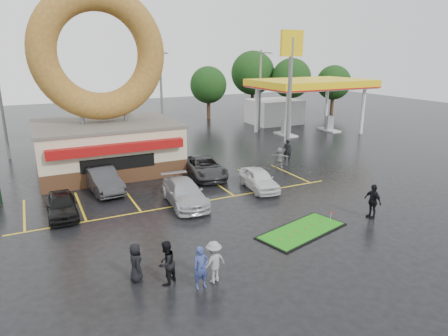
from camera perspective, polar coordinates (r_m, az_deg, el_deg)
name	(u,v)px	position (r m, az deg, el deg)	size (l,w,h in m)	color
ground	(214,225)	(21.29, -1.44, -8.09)	(120.00, 120.00, 0.00)	black
donut_shop	(104,112)	(31.33, -16.75, 7.66)	(10.20, 8.70, 13.50)	#472B19
gas_station	(294,97)	(47.99, 9.95, 9.93)	(12.30, 13.65, 5.90)	silver
shell_sign	(291,69)	(36.40, 9.50, 13.83)	(2.20, 0.36, 10.60)	slate
streetlight_left	(1,103)	(37.81, -29.26, 8.14)	(0.40, 2.21, 9.00)	slate
streetlight_mid	(162,94)	(40.60, -8.90, 10.41)	(0.40, 2.21, 9.00)	slate
streetlight_right	(260,88)	(46.48, 5.22, 11.25)	(0.40, 2.21, 9.00)	slate
tree_far_a	(291,78)	(58.69, 9.60, 12.51)	(5.60, 5.60, 8.00)	#332114
tree_far_b	(334,83)	(60.89, 15.38, 11.68)	(4.90, 4.90, 7.00)	#332114
tree_far_c	(253,73)	(59.84, 4.13, 13.39)	(6.30, 6.30, 9.00)	#332114
tree_far_d	(208,85)	(54.50, -2.25, 11.76)	(4.90, 4.90, 7.00)	#332114
car_black	(62,205)	(23.83, -22.17, -4.92)	(1.56, 3.87, 1.32)	black
car_dgrey	(103,180)	(27.11, -16.95, -1.63)	(1.66, 4.75, 1.57)	#2B2A2D
car_silver	(184,193)	(23.92, -5.69, -3.54)	(1.99, 4.90, 1.42)	#B5B6BB
car_grey	(204,167)	(29.04, -2.85, 0.13)	(2.41, 5.22, 1.45)	#2E2E31
car_white	(259,179)	(26.49, 5.02, -1.59)	(1.63, 4.05, 1.38)	silver
person_blue	(201,268)	(15.72, -3.30, -14.01)	(0.63, 0.41, 1.72)	navy
person_blackjkt	(166,263)	(16.08, -8.27, -13.26)	(0.87, 0.68, 1.79)	black
person_hoodie	(214,262)	(16.06, -1.47, -13.26)	(1.12, 0.64, 1.73)	gray
person_bystander	(136,263)	(16.51, -12.50, -13.06)	(0.78, 0.51, 1.59)	black
person_cameraman	(372,201)	(23.27, 20.45, -4.44)	(1.13, 0.47, 1.92)	black
person_walker_near	(279,158)	(31.61, 7.89, 1.49)	(1.50, 0.48, 1.62)	gray
person_walker_far	(287,151)	(33.30, 9.03, 2.45)	(0.69, 0.46, 1.91)	black
putting_green	(302,231)	(20.89, 11.06, -8.79)	(5.27, 3.32, 0.61)	black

